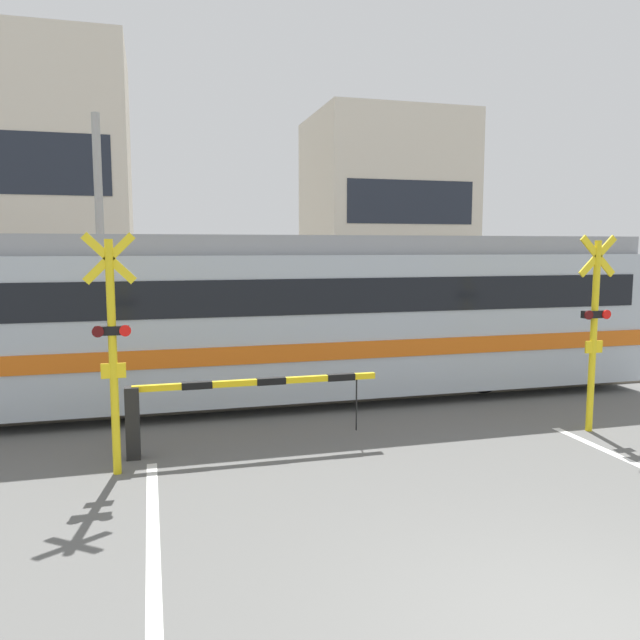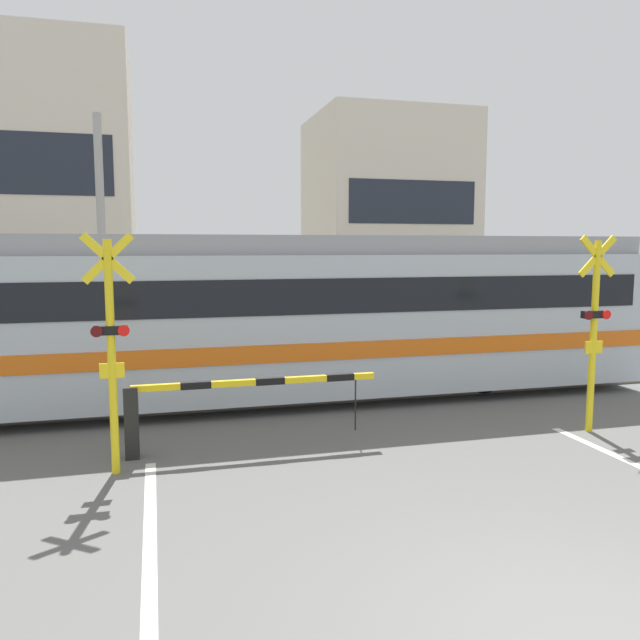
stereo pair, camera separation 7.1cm
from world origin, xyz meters
TOP-DOWN VIEW (x-y plane):
  - rail_track_near at (0.00, 7.83)m, footprint 50.00×0.10m
  - rail_track_far at (0.00, 9.26)m, footprint 50.00×0.10m
  - commuter_train at (-1.88, 8.55)m, footprint 17.25×2.98m
  - crossing_barrier_near at (-2.56, 5.50)m, footprint 3.79×0.20m
  - crossing_barrier_far at (2.56, 11.75)m, footprint 3.79×0.20m
  - crossing_signal_left at (-3.75, 4.93)m, footprint 0.68×0.15m
  - crossing_signal_right at (3.75, 4.93)m, footprint 0.68×0.15m
  - building_left_of_street at (-7.34, 23.39)m, footprint 6.88×6.10m
  - building_right_of_street at (7.18, 23.39)m, footprint 6.57×6.10m
  - utility_pole_streetside at (-4.50, 14.25)m, footprint 0.22×0.22m

SIDE VIEW (x-z plane):
  - rail_track_near at x=0.00m, z-range 0.00..0.08m
  - rail_track_far at x=0.00m, z-range 0.00..0.08m
  - crossing_barrier_near at x=-2.56m, z-range 0.24..1.32m
  - crossing_barrier_far at x=2.56m, z-range 0.24..1.32m
  - commuter_train at x=-1.88m, z-range 0.11..3.37m
  - crossing_signal_left at x=-3.75m, z-range 0.17..3.41m
  - crossing_signal_right at x=3.75m, z-range 0.17..3.41m
  - utility_pole_streetside at x=-4.50m, z-range 0.00..6.56m
  - building_right_of_street at x=7.18m, z-range 0.00..8.85m
  - building_left_of_street at x=-7.34m, z-range 0.00..10.79m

